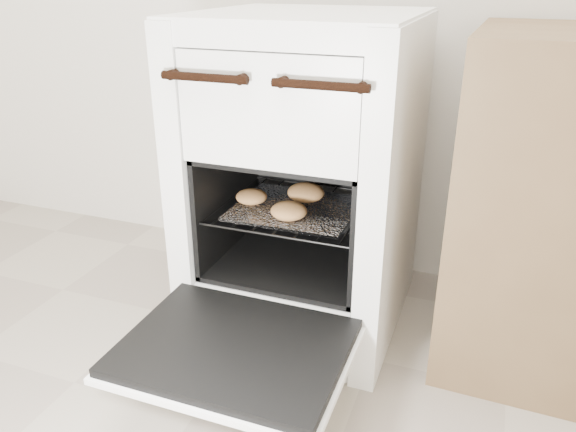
% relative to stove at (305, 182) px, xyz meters
% --- Properties ---
extents(stove, '(0.55, 0.61, 0.84)m').
position_rel_stove_xyz_m(stove, '(0.00, 0.00, 0.00)').
color(stove, white).
rests_on(stove, ground).
extents(oven_door, '(0.49, 0.38, 0.03)m').
position_rel_stove_xyz_m(oven_door, '(0.00, -0.46, -0.23)').
color(oven_door, black).
rests_on(oven_door, stove).
extents(oven_rack, '(0.40, 0.38, 0.01)m').
position_rel_stove_xyz_m(oven_rack, '(-0.00, -0.06, -0.05)').
color(oven_rack, black).
rests_on(oven_rack, stove).
extents(foil_sheet, '(0.31, 0.27, 0.01)m').
position_rel_stove_xyz_m(foil_sheet, '(-0.00, -0.08, -0.05)').
color(foil_sheet, silver).
rests_on(foil_sheet, oven_rack).
extents(baked_rolls, '(0.24, 0.24, 0.05)m').
position_rel_stove_xyz_m(baked_rolls, '(-0.02, -0.08, -0.02)').
color(baked_rolls, tan).
rests_on(baked_rolls, foil_sheet).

